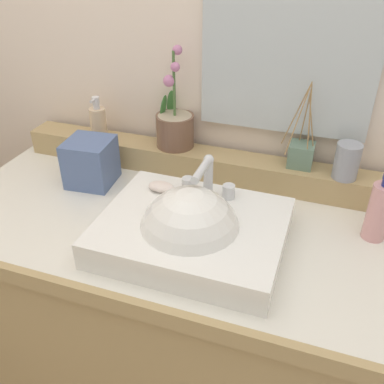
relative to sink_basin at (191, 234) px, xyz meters
The scene contains 12 objects.
wall_back 0.64m from the sink_basin, 93.99° to the left, with size 2.99×0.20×2.60m, color silver.
vanity_cabinet 0.48m from the sink_basin, 110.93° to the left, with size 1.35×0.62×0.88m.
back_ledge 0.34m from the sink_basin, 95.96° to the left, with size 1.27×0.10×0.08m, color tan.
sink_basin is the anchor object (origin of this frame).
soap_bar 0.17m from the sink_basin, 138.59° to the left, with size 0.07×0.04×0.02m, color silver.
potted_plant 0.41m from the sink_basin, 116.52° to the left, with size 0.12×0.12×0.30m.
soap_dispenser 0.55m from the sink_basin, 142.33° to the left, with size 0.05×0.05×0.13m.
tumbler_cup 0.47m from the sink_basin, 44.43° to the left, with size 0.07×0.07×0.10m, color #8F939E.
reed_diffuser 0.42m from the sink_basin, 59.67° to the left, with size 0.10×0.10×0.24m.
lotion_bottle 0.46m from the sink_basin, 23.67° to the left, with size 0.06×0.06×0.19m.
tissue_box 0.43m from the sink_basin, 153.73° to the left, with size 0.13×0.13×0.14m, color #526899.
mirror 0.55m from the sink_basin, 71.55° to the left, with size 0.47×0.02×0.45m, color silver.
Camera 1 is at (0.31, -0.86, 1.55)m, focal length 40.18 mm.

